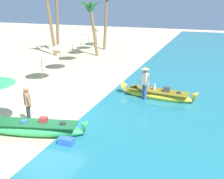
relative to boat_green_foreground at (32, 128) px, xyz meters
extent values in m
plane|color=beige|center=(-0.17, 1.41, -0.30)|extent=(80.00, 80.00, 0.00)
ellipsoid|color=#38B760|center=(-0.01, 0.00, -0.04)|extent=(4.27, 1.75, 0.53)
cone|color=#38B760|center=(1.99, 0.50, 0.28)|extent=(0.51, 0.53, 0.51)
cube|color=#1E6435|center=(-0.01, 0.00, 0.23)|extent=(3.62, 1.60, 0.04)
cylinder|color=#2D2D33|center=(1.22, 0.29, 0.28)|extent=(0.22, 0.22, 0.10)
cube|color=#B73333|center=(0.42, 0.20, 0.33)|extent=(0.34, 0.30, 0.21)
cylinder|color=#386699|center=(-0.25, -0.10, 0.28)|extent=(0.26, 0.26, 0.10)
ellipsoid|color=yellow|center=(3.74, 5.61, -0.06)|extent=(3.83, 1.14, 0.49)
cone|color=yellow|center=(1.91, 5.76, 0.23)|extent=(0.47, 0.53, 0.56)
cone|color=yellow|center=(5.57, 5.45, 0.23)|extent=(0.47, 0.53, 0.56)
cube|color=olive|center=(3.74, 5.61, 0.18)|extent=(3.23, 1.11, 0.04)
cylinder|color=#2D2D33|center=(4.82, 5.51, 0.23)|extent=(0.21, 0.21, 0.10)
cube|color=#424247|center=(4.20, 5.57, 0.32)|extent=(0.33, 0.28, 0.28)
cylinder|color=silver|center=(3.54, 5.65, 0.35)|extent=(0.13, 0.13, 0.33)
sphere|color=tan|center=(3.03, 5.76, 0.26)|extent=(0.15, 0.15, 0.15)
cylinder|color=#2D2D33|center=(2.50, 5.68, 0.23)|extent=(0.17, 0.17, 0.10)
cylinder|color=#3D5BA8|center=(3.20, 5.11, 0.15)|extent=(0.14, 0.14, 0.91)
cylinder|color=#3D5BA8|center=(3.08, 5.18, 0.15)|extent=(0.14, 0.14, 0.91)
cube|color=silver|center=(3.14, 5.14, 0.90)|extent=(0.42, 0.38, 0.59)
cylinder|color=#9E7051|center=(3.32, 5.01, 0.85)|extent=(0.18, 0.22, 0.54)
cylinder|color=#9E7051|center=(2.93, 5.25, 0.85)|extent=(0.18, 0.22, 0.54)
sphere|color=#9E7051|center=(3.14, 5.14, 1.32)|extent=(0.22, 0.22, 0.22)
cylinder|color=tan|center=(3.14, 5.14, 1.40)|extent=(0.44, 0.44, 0.02)
cone|color=tan|center=(3.14, 5.14, 1.47)|extent=(0.26, 0.26, 0.12)
cylinder|color=#333842|center=(-0.74, 0.80, 0.14)|extent=(0.14, 0.14, 0.88)
cylinder|color=#333842|center=(-0.64, 0.70, 0.14)|extent=(0.14, 0.14, 0.88)
cube|color=#9E7051|center=(-0.69, 0.75, 0.86)|extent=(0.42, 0.40, 0.56)
cylinder|color=#9E7051|center=(-0.85, 0.92, 0.81)|extent=(0.19, 0.20, 0.51)
cylinder|color=#9E7051|center=(-0.50, 0.61, 0.81)|extent=(0.19, 0.20, 0.51)
sphere|color=#9E7051|center=(-0.69, 0.75, 1.26)|extent=(0.22, 0.22, 0.22)
cylinder|color=#8E6B47|center=(-3.98, 6.48, 0.65)|extent=(0.04, 0.04, 1.90)
cone|color=beige|center=(-3.98, 6.48, 1.45)|extent=(1.60, 1.60, 0.32)
cylinder|color=#8E6B47|center=(-4.31, 9.30, 0.65)|extent=(0.04, 0.04, 1.90)
cone|color=beige|center=(-4.31, 9.30, 1.45)|extent=(1.60, 1.60, 0.32)
cylinder|color=#8E6B47|center=(-4.97, 12.33, 0.65)|extent=(0.04, 0.04, 1.90)
cone|color=beige|center=(-4.97, 12.33, 1.45)|extent=(1.60, 1.60, 0.32)
cylinder|color=#8E6B47|center=(-5.60, 15.06, 0.65)|extent=(0.04, 0.04, 1.90)
cone|color=beige|center=(-5.60, 15.06, 1.45)|extent=(1.60, 1.60, 0.32)
cylinder|color=#8E6B47|center=(-6.07, 17.80, 0.65)|extent=(0.04, 0.04, 1.90)
cone|color=beige|center=(-6.07, 17.80, 1.45)|extent=(1.60, 1.60, 0.32)
cylinder|color=#8E6B47|center=(-6.45, 20.74, 0.65)|extent=(0.04, 0.04, 1.90)
cone|color=beige|center=(-6.45, 20.74, 1.45)|extent=(1.60, 1.60, 0.32)
cylinder|color=brown|center=(-4.30, 18.20, 2.52)|extent=(0.66, 0.28, 5.67)
cylinder|color=brown|center=(-7.85, 13.70, 2.60)|extent=(0.87, 0.28, 5.83)
cylinder|color=brown|center=(-4.19, 15.02, 2.07)|extent=(0.88, 0.28, 4.78)
cone|color=#23602D|center=(-4.08, 15.06, 4.29)|extent=(1.56, 0.51, 0.86)
cone|color=#23602D|center=(-4.22, 15.44, 4.27)|extent=(1.29, 1.75, 0.93)
cone|color=#23602D|center=(-4.53, 15.47, 4.17)|extent=(0.50, 1.63, 1.15)
cone|color=#23602D|center=(-4.91, 15.20, 4.23)|extent=(1.69, 0.98, 1.03)
cone|color=#23602D|center=(-4.90, 14.85, 4.33)|extent=(1.66, 0.94, 0.75)
cone|color=#23602D|center=(-4.57, 14.59, 4.22)|extent=(0.65, 1.60, 1.03)
cone|color=#23602D|center=(-4.25, 14.64, 4.29)|extent=(1.19, 1.57, 0.85)
cylinder|color=brown|center=(-7.96, 15.01, 2.83)|extent=(0.53, 0.28, 6.29)
cube|color=blue|center=(1.67, -0.27, -0.13)|extent=(0.56, 0.32, 0.35)
camera|label=1|loc=(6.22, -7.61, 4.73)|focal=43.08mm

